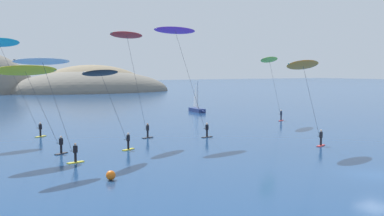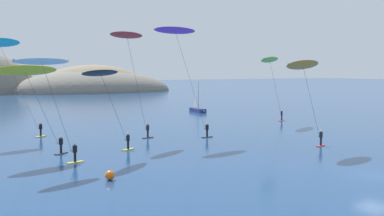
{
  "view_description": "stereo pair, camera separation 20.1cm",
  "coord_description": "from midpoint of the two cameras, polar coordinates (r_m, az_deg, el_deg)",
  "views": [
    {
      "loc": [
        -30.03,
        -23.67,
        7.95
      ],
      "look_at": [
        -3.06,
        21.87,
        3.69
      ],
      "focal_mm": 45.0,
      "sensor_mm": 36.0,
      "label": 1
    },
    {
      "loc": [
        -29.85,
        -23.78,
        7.95
      ],
      "look_at": [
        -3.06,
        21.87,
        3.69
      ],
      "focal_mm": 45.0,
      "sensor_mm": 36.0,
      "label": 2
    }
  ],
  "objects": [
    {
      "name": "sailboat_near",
      "position": [
        89.52,
        0.61,
        -0.08
      ],
      "size": [
        1.99,
        5.96,
        5.7
      ],
      "color": "navy",
      "rests_on": "ground"
    },
    {
      "name": "kitesurfer_orange",
      "position": [
        48.09,
        13.06,
        4.39
      ],
      "size": [
        7.32,
        3.04,
        8.93
      ],
      "color": "red",
      "rests_on": "ground"
    },
    {
      "name": "marker_buoy",
      "position": [
        35.39,
        -9.76,
        -7.87
      ],
      "size": [
        0.7,
        0.7,
        0.7
      ],
      "primitive_type": "sphere",
      "color": "orange",
      "rests_on": "ground"
    },
    {
      "name": "kitesurfer_yellow",
      "position": [
        44.8,
        -19.05,
        3.68
      ],
      "size": [
        7.27,
        3.35,
        8.4
      ],
      "color": "#2D2D33",
      "rests_on": "ground"
    },
    {
      "name": "ground_plane",
      "position": [
        39.02,
        20.7,
        -7.46
      ],
      "size": [
        600.0,
        600.0,
        0.0
      ],
      "primitive_type": "plane",
      "color": "navy"
    },
    {
      "name": "kitesurfer_white",
      "position": [
        40.02,
        -17.07,
        4.21
      ],
      "size": [
        6.26,
        3.0,
        8.93
      ],
      "color": "yellow",
      "rests_on": "ground"
    },
    {
      "name": "kitesurfer_cyan",
      "position": [
        57.03,
        -21.67,
        6.4
      ],
      "size": [
        7.86,
        3.54,
        11.44
      ],
      "color": "yellow",
      "rests_on": "ground"
    },
    {
      "name": "kitesurfer_purple",
      "position": [
        52.84,
        -1.81,
        8.23
      ],
      "size": [
        8.61,
        2.83,
        12.57
      ],
      "color": "#2D2D33",
      "rests_on": "ground"
    },
    {
      "name": "kitesurfer_lime",
      "position": [
        70.41,
        9.17,
        5.21
      ],
      "size": [
        8.61,
        5.6,
        9.83
      ],
      "color": "red",
      "rests_on": "ground"
    },
    {
      "name": "headland_island",
      "position": [
        174.08,
        -18.7,
        1.74
      ],
      "size": [
        95.42,
        41.64,
        30.14
      ],
      "color": "slate",
      "rests_on": "ground"
    },
    {
      "name": "kitesurfer_red",
      "position": [
        52.85,
        -7.61,
        7.52
      ],
      "size": [
        6.78,
        4.31,
        12.03
      ],
      "color": "#2D2D33",
      "rests_on": "ground"
    },
    {
      "name": "kitesurfer_black",
      "position": [
        43.71,
        -10.55,
        3.3
      ],
      "size": [
        7.15,
        5.78,
        8.0
      ],
      "color": "yellow",
      "rests_on": "ground"
    }
  ]
}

